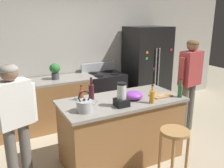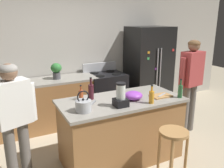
{
  "view_description": "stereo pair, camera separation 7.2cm",
  "coord_description": "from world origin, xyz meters",
  "px_view_note": "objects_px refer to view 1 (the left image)",
  "views": [
    {
      "loc": [
        -1.61,
        -2.73,
        2.06
      ],
      "look_at": [
        0.0,
        0.3,
        1.08
      ],
      "focal_mm": 38.13,
      "sensor_mm": 36.0,
      "label": 1
    },
    {
      "loc": [
        -1.54,
        -2.77,
        2.06
      ],
      "look_at": [
        0.0,
        0.3,
        1.08
      ],
      "focal_mm": 38.13,
      "sensor_mm": 36.0,
      "label": 2
    }
  ],
  "objects_px": {
    "stove_range": "(104,95)",
    "tea_kettle": "(85,105)",
    "blender_appliance": "(122,96)",
    "bottle_cooking_sauce": "(81,95)",
    "bottle_wine": "(91,91)",
    "bottle_olive_oil": "(180,90)",
    "chef_knife": "(162,94)",
    "person_by_sink_right": "(190,77)",
    "person_by_island_left": "(14,115)",
    "kitchen_island": "(122,129)",
    "mixing_bowl": "(134,95)",
    "bar_stool": "(174,142)",
    "refrigerator": "(147,69)",
    "cutting_board": "(161,95)",
    "bottle_soda": "(152,96)",
    "potted_plant": "(55,70)"
  },
  "relations": [
    {
      "from": "stove_range",
      "to": "tea_kettle",
      "type": "relative_size",
      "value": 4.04
    },
    {
      "from": "blender_appliance",
      "to": "bottle_cooking_sauce",
      "type": "xyz_separation_m",
      "value": [
        -0.38,
        0.46,
        -0.05
      ]
    },
    {
      "from": "stove_range",
      "to": "bottle_wine",
      "type": "xyz_separation_m",
      "value": [
        -0.84,
        -1.31,
        0.57
      ]
    },
    {
      "from": "bottle_olive_oil",
      "to": "chef_knife",
      "type": "height_order",
      "value": "bottle_olive_oil"
    },
    {
      "from": "person_by_sink_right",
      "to": "chef_knife",
      "type": "xyz_separation_m",
      "value": [
        -0.93,
        -0.37,
        -0.07
      ]
    },
    {
      "from": "person_by_island_left",
      "to": "tea_kettle",
      "type": "bearing_deg",
      "value": -18.54
    },
    {
      "from": "kitchen_island",
      "to": "mixing_bowl",
      "type": "bearing_deg",
      "value": -25.81
    },
    {
      "from": "bar_stool",
      "to": "bottle_cooking_sauce",
      "type": "bearing_deg",
      "value": 129.72
    },
    {
      "from": "bar_stool",
      "to": "chef_knife",
      "type": "bearing_deg",
      "value": 65.33
    },
    {
      "from": "blender_appliance",
      "to": "bottle_cooking_sauce",
      "type": "distance_m",
      "value": 0.6
    },
    {
      "from": "kitchen_island",
      "to": "bar_stool",
      "type": "distance_m",
      "value": 0.83
    },
    {
      "from": "person_by_island_left",
      "to": "bottle_olive_oil",
      "type": "xyz_separation_m",
      "value": [
        2.21,
        -0.4,
        0.09
      ]
    },
    {
      "from": "person_by_sink_right",
      "to": "bottle_wine",
      "type": "bearing_deg",
      "value": -179.61
    },
    {
      "from": "refrigerator",
      "to": "cutting_board",
      "type": "distance_m",
      "value": 1.89
    },
    {
      "from": "stove_range",
      "to": "person_by_island_left",
      "type": "relative_size",
      "value": 0.71
    },
    {
      "from": "bottle_soda",
      "to": "mixing_bowl",
      "type": "distance_m",
      "value": 0.28
    },
    {
      "from": "bottle_soda",
      "to": "bottle_cooking_sauce",
      "type": "distance_m",
      "value": 0.97
    },
    {
      "from": "bottle_soda",
      "to": "bottle_wine",
      "type": "relative_size",
      "value": 0.81
    },
    {
      "from": "cutting_board",
      "to": "person_by_sink_right",
      "type": "bearing_deg",
      "value": 21.36
    },
    {
      "from": "refrigerator",
      "to": "person_by_island_left",
      "type": "distance_m",
      "value": 3.25
    },
    {
      "from": "kitchen_island",
      "to": "cutting_board",
      "type": "height_order",
      "value": "cutting_board"
    },
    {
      "from": "bar_stool",
      "to": "bottle_soda",
      "type": "height_order",
      "value": "bottle_soda"
    },
    {
      "from": "tea_kettle",
      "to": "kitchen_island",
      "type": "bearing_deg",
      "value": 15.09
    },
    {
      "from": "person_by_sink_right",
      "to": "kitchen_island",
      "type": "bearing_deg",
      "value": -171.64
    },
    {
      "from": "stove_range",
      "to": "person_by_sink_right",
      "type": "distance_m",
      "value": 1.76
    },
    {
      "from": "bottle_cooking_sauce",
      "to": "mixing_bowl",
      "type": "distance_m",
      "value": 0.73
    },
    {
      "from": "cutting_board",
      "to": "refrigerator",
      "type": "bearing_deg",
      "value": 60.32
    },
    {
      "from": "blender_appliance",
      "to": "chef_knife",
      "type": "bearing_deg",
      "value": 5.94
    },
    {
      "from": "mixing_bowl",
      "to": "tea_kettle",
      "type": "height_order",
      "value": "tea_kettle"
    },
    {
      "from": "stove_range",
      "to": "bottle_cooking_sauce",
      "type": "height_order",
      "value": "bottle_cooking_sauce"
    },
    {
      "from": "kitchen_island",
      "to": "potted_plant",
      "type": "distance_m",
      "value": 1.76
    },
    {
      "from": "cutting_board",
      "to": "chef_knife",
      "type": "relative_size",
      "value": 1.36
    },
    {
      "from": "bar_stool",
      "to": "cutting_board",
      "type": "xyz_separation_m",
      "value": [
        0.26,
        0.61,
        0.39
      ]
    },
    {
      "from": "kitchen_island",
      "to": "stove_range",
      "type": "relative_size",
      "value": 1.58
    },
    {
      "from": "bottle_wine",
      "to": "blender_appliance",
      "type": "bearing_deg",
      "value": -61.06
    },
    {
      "from": "bar_stool",
      "to": "cutting_board",
      "type": "bearing_deg",
      "value": 66.89
    },
    {
      "from": "potted_plant",
      "to": "bottle_soda",
      "type": "xyz_separation_m",
      "value": [
        0.81,
        -1.86,
        -0.08
      ]
    },
    {
      "from": "stove_range",
      "to": "cutting_board",
      "type": "xyz_separation_m",
      "value": [
        0.12,
        -1.67,
        0.47
      ]
    },
    {
      "from": "refrigerator",
      "to": "bottle_cooking_sauce",
      "type": "xyz_separation_m",
      "value": [
        -2.03,
        -1.26,
        0.08
      ]
    },
    {
      "from": "cutting_board",
      "to": "bottle_wine",
      "type": "bearing_deg",
      "value": 159.46
    },
    {
      "from": "bar_stool",
      "to": "bottle_wine",
      "type": "relative_size",
      "value": 2.27
    },
    {
      "from": "blender_appliance",
      "to": "bottle_wine",
      "type": "height_order",
      "value": "same"
    },
    {
      "from": "stove_range",
      "to": "bar_stool",
      "type": "xyz_separation_m",
      "value": [
        -0.15,
        -2.28,
        0.07
      ]
    },
    {
      "from": "kitchen_island",
      "to": "blender_appliance",
      "type": "xyz_separation_m",
      "value": [
        -0.14,
        -0.22,
        0.6
      ]
    },
    {
      "from": "stove_range",
      "to": "blender_appliance",
      "type": "distance_m",
      "value": 1.94
    },
    {
      "from": "blender_appliance",
      "to": "bottle_cooking_sauce",
      "type": "bearing_deg",
      "value": 129.35
    },
    {
      "from": "stove_range",
      "to": "bottle_cooking_sauce",
      "type": "relative_size",
      "value": 5.16
    },
    {
      "from": "person_by_island_left",
      "to": "person_by_sink_right",
      "type": "distance_m",
      "value": 2.94
    },
    {
      "from": "kitchen_island",
      "to": "bottle_cooking_sauce",
      "type": "xyz_separation_m",
      "value": [
        -0.52,
        0.24,
        0.54
      ]
    },
    {
      "from": "potted_plant",
      "to": "blender_appliance",
      "type": "height_order",
      "value": "blender_appliance"
    }
  ]
}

